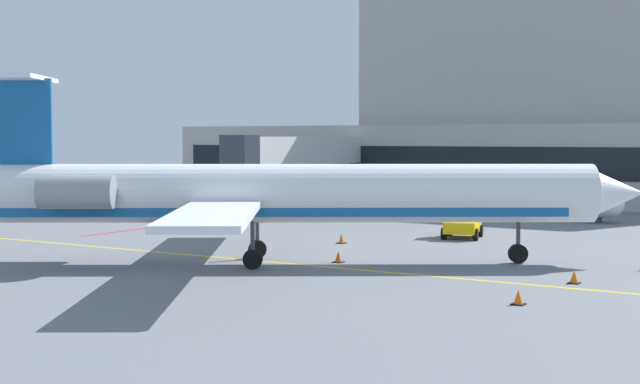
# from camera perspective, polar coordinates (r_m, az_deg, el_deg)

# --- Properties ---
(ground) EXTENTS (120.00, 120.00, 0.11)m
(ground) POSITION_cam_1_polar(r_m,az_deg,el_deg) (42.69, -6.08, -4.58)
(ground) COLOR slate
(terminal_building) EXTENTS (77.46, 14.29, 20.54)m
(terminal_building) POSITION_cam_1_polar(r_m,az_deg,el_deg) (84.65, 15.11, 4.48)
(terminal_building) COLOR #B7B2A8
(terminal_building) RESTS_ON ground
(jet_bridge_west) EXTENTS (2.40, 19.03, 6.10)m
(jet_bridge_west) POSITION_cam_1_polar(r_m,az_deg,el_deg) (75.45, -1.60, 2.58)
(jet_bridge_west) COLOR silver
(jet_bridge_west) RESTS_ON ground
(regional_jet) EXTENTS (30.42, 23.38, 8.75)m
(regional_jet) POSITION_cam_1_polar(r_m,az_deg,el_deg) (42.03, -3.04, -0.14)
(regional_jet) COLOR white
(regional_jet) RESTS_ON ground
(baggage_tug) EXTENTS (3.28, 3.56, 1.87)m
(baggage_tug) POSITION_cam_1_polar(r_m,az_deg,el_deg) (69.34, -10.33, -0.75)
(baggage_tug) COLOR silver
(baggage_tug) RESTS_ON ground
(pushback_tractor) EXTENTS (3.12, 2.48, 2.11)m
(pushback_tractor) POSITION_cam_1_polar(r_m,az_deg,el_deg) (77.69, -3.82, -0.19)
(pushback_tractor) COLOR silver
(pushback_tractor) RESTS_ON ground
(belt_loader) EXTENTS (2.73, 3.42, 2.34)m
(belt_loader) POSITION_cam_1_polar(r_m,az_deg,el_deg) (53.76, 9.08, -1.77)
(belt_loader) COLOR #E5B20C
(belt_loader) RESTS_ON ground
(fuel_tank) EXTENTS (6.86, 2.82, 2.40)m
(fuel_tank) POSITION_cam_1_polar(r_m,az_deg,el_deg) (65.32, 15.77, -0.66)
(fuel_tank) COLOR white
(fuel_tank) RESTS_ON ground
(safety_cone_alpha) EXTENTS (0.47, 0.47, 0.55)m
(safety_cone_alpha) POSITION_cam_1_polar(r_m,az_deg,el_deg) (50.26, 1.37, -3.00)
(safety_cone_alpha) COLOR orange
(safety_cone_alpha) RESTS_ON ground
(safety_cone_bravo) EXTENTS (0.47, 0.47, 0.55)m
(safety_cone_bravo) POSITION_cam_1_polar(r_m,az_deg,el_deg) (42.63, 1.17, -4.16)
(safety_cone_bravo) COLOR orange
(safety_cone_bravo) RESTS_ON ground
(safety_cone_charlie) EXTENTS (0.47, 0.47, 0.55)m
(safety_cone_charlie) POSITION_cam_1_polar(r_m,az_deg,el_deg) (37.99, 15.83, -5.24)
(safety_cone_charlie) COLOR orange
(safety_cone_charlie) RESTS_ON ground
(safety_cone_delta) EXTENTS (0.47, 0.47, 0.55)m
(safety_cone_delta) POSITION_cam_1_polar(r_m,az_deg,el_deg) (32.76, 12.48, -6.57)
(safety_cone_delta) COLOR orange
(safety_cone_delta) RESTS_ON ground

